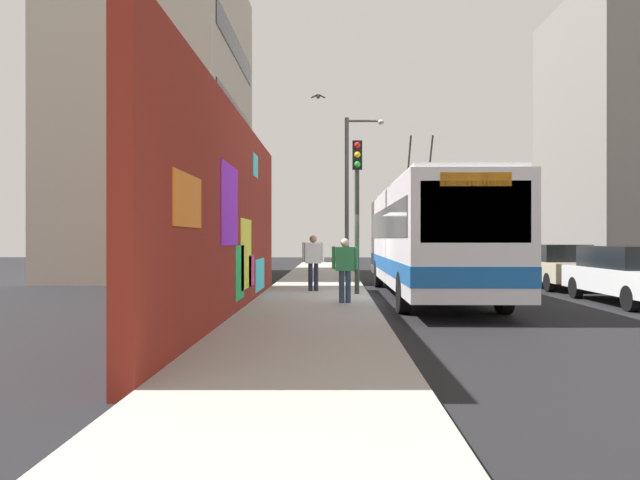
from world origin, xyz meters
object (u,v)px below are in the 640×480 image
(city_bus, at_px, (428,236))
(street_lamp, at_px, (351,186))
(parked_car_champagne, at_px, (555,265))
(pedestrian_midblock, at_px, (313,258))
(parked_car_dark_gray, at_px, (506,259))
(parked_car_white, at_px, (630,274))
(traffic_light, at_px, (357,191))
(pedestrian_at_curb, at_px, (345,265))

(city_bus, height_order, street_lamp, street_lamp)
(parked_car_champagne, bearing_deg, pedestrian_midblock, 109.88)
(street_lamp, bearing_deg, pedestrian_midblock, 169.44)
(parked_car_dark_gray, bearing_deg, parked_car_white, -180.00)
(parked_car_white, bearing_deg, parked_car_champagne, -0.00)
(city_bus, bearing_deg, parked_car_dark_gray, -28.22)
(traffic_light, height_order, street_lamp, street_lamp)
(pedestrian_at_curb, height_order, traffic_light, traffic_light)
(parked_car_white, relative_size, street_lamp, 0.70)
(parked_car_champagne, height_order, pedestrian_midblock, pedestrian_midblock)
(street_lamp, bearing_deg, parked_car_dark_gray, -77.94)
(traffic_light, bearing_deg, pedestrian_at_curb, 170.14)
(traffic_light, relative_size, street_lamp, 0.65)
(pedestrian_at_curb, bearing_deg, city_bus, -41.81)
(parked_car_white, bearing_deg, traffic_light, 80.72)
(parked_car_white, height_order, traffic_light, traffic_light)
(city_bus, xyz_separation_m, parked_car_dark_gray, (9.69, -5.20, -1.02))
(city_bus, height_order, parked_car_dark_gray, city_bus)
(pedestrian_midblock, relative_size, street_lamp, 0.25)
(city_bus, distance_m, pedestrian_midblock, 3.59)
(pedestrian_at_curb, xyz_separation_m, traffic_light, (2.35, -0.41, 2.07))
(pedestrian_midblock, height_order, street_lamp, street_lamp)
(parked_car_dark_gray, relative_size, pedestrian_at_curb, 2.65)
(parked_car_champagne, xyz_separation_m, pedestrian_at_curb, (-6.56, 7.76, 0.28))
(city_bus, height_order, parked_car_white, city_bus)
(parked_car_champagne, distance_m, street_lamp, 9.13)
(parked_car_white, xyz_separation_m, parked_car_dark_gray, (11.40, 0.00, -0.00))
(pedestrian_midblock, height_order, traffic_light, traffic_light)
(city_bus, bearing_deg, pedestrian_midblock, 80.83)
(parked_car_white, distance_m, parked_car_champagne, 5.41)
(parked_car_dark_gray, relative_size, traffic_light, 0.96)
(parked_car_champagne, relative_size, pedestrian_midblock, 2.81)
(parked_car_dark_gray, bearing_deg, city_bus, 151.78)
(parked_car_champagne, distance_m, parked_car_dark_gray, 5.99)
(city_bus, height_order, traffic_light, city_bus)
(pedestrian_at_curb, relative_size, traffic_light, 0.36)
(parked_car_dark_gray, height_order, traffic_light, traffic_light)
(parked_car_white, height_order, pedestrian_midblock, pedestrian_midblock)
(parked_car_champagne, xyz_separation_m, street_lamp, (4.44, 7.27, 3.30))
(pedestrian_at_curb, bearing_deg, pedestrian_midblock, 15.07)
(parked_car_champagne, bearing_deg, pedestrian_at_curb, 130.22)
(parked_car_champagne, relative_size, pedestrian_at_curb, 2.98)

